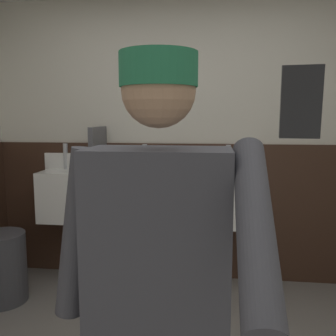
{
  "coord_description": "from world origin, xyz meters",
  "views": [
    {
      "loc": [
        0.26,
        -1.63,
        1.49
      ],
      "look_at": [
        0.05,
        0.08,
        1.25
      ],
      "focal_mm": 39.88,
      "sensor_mm": 36.0,
      "label": 1
    }
  ],
  "objects_px": {
    "urinal_middle": "(143,197)",
    "cell_phone": "(301,102)",
    "urinal_right": "(228,199)",
    "urinal_left": "(62,195)",
    "person": "(159,278)",
    "trash_bin": "(2,268)"
  },
  "relations": [
    {
      "from": "cell_phone",
      "to": "urinal_right",
      "type": "bearing_deg",
      "value": 97.02
    },
    {
      "from": "urinal_left",
      "to": "cell_phone",
      "type": "height_order",
      "value": "cell_phone"
    },
    {
      "from": "urinal_right",
      "to": "trash_bin",
      "type": "distance_m",
      "value": 1.95
    },
    {
      "from": "urinal_middle",
      "to": "urinal_right",
      "type": "xyz_separation_m",
      "value": [
        0.75,
        0.0,
        0.0
      ]
    },
    {
      "from": "urinal_middle",
      "to": "urinal_left",
      "type": "bearing_deg",
      "value": 180.0
    },
    {
      "from": "trash_bin",
      "to": "cell_phone",
      "type": "bearing_deg",
      "value": -48.88
    },
    {
      "from": "cell_phone",
      "to": "trash_bin",
      "type": "height_order",
      "value": "cell_phone"
    },
    {
      "from": "urinal_middle",
      "to": "urinal_right",
      "type": "height_order",
      "value": "same"
    },
    {
      "from": "urinal_middle",
      "to": "urinal_right",
      "type": "relative_size",
      "value": 1.0
    },
    {
      "from": "urinal_right",
      "to": "cell_phone",
      "type": "height_order",
      "value": "cell_phone"
    },
    {
      "from": "urinal_middle",
      "to": "cell_phone",
      "type": "height_order",
      "value": "cell_phone"
    },
    {
      "from": "urinal_middle",
      "to": "person",
      "type": "height_order",
      "value": "person"
    },
    {
      "from": "urinal_right",
      "to": "person",
      "type": "relative_size",
      "value": 0.74
    },
    {
      "from": "person",
      "to": "cell_phone",
      "type": "bearing_deg",
      "value": -59.48
    },
    {
      "from": "person",
      "to": "trash_bin",
      "type": "xyz_separation_m",
      "value": [
        -1.52,
        1.57,
        -0.7
      ]
    },
    {
      "from": "person",
      "to": "cell_phone",
      "type": "relative_size",
      "value": 15.23
    },
    {
      "from": "urinal_right",
      "to": "person",
      "type": "xyz_separation_m",
      "value": [
        -0.29,
        -2.09,
        0.21
      ]
    },
    {
      "from": "urinal_right",
      "to": "trash_bin",
      "type": "relative_size",
      "value": 2.2
    },
    {
      "from": "urinal_right",
      "to": "urinal_middle",
      "type": "bearing_deg",
      "value": 180.0
    },
    {
      "from": "urinal_right",
      "to": "trash_bin",
      "type": "xyz_separation_m",
      "value": [
        -1.81,
        -0.52,
        -0.5
      ]
    },
    {
      "from": "urinal_left",
      "to": "person",
      "type": "distance_m",
      "value": 2.43
    },
    {
      "from": "person",
      "to": "urinal_middle",
      "type": "bearing_deg",
      "value": 102.28
    }
  ]
}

